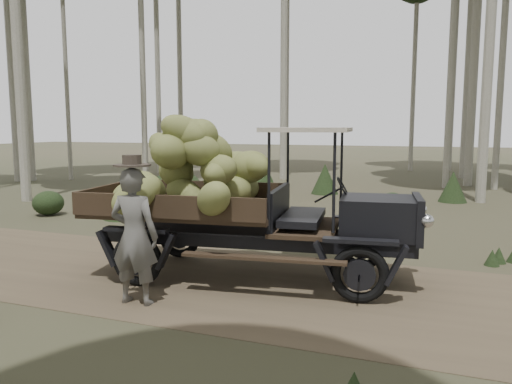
# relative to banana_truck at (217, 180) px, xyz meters

# --- Properties ---
(ground) EXTENTS (120.00, 120.00, 0.00)m
(ground) POSITION_rel_banana_truck_xyz_m (2.37, -0.41, -1.62)
(ground) COLOR #473D2B
(ground) RESTS_ON ground
(dirt_track) EXTENTS (70.00, 4.00, 0.01)m
(dirt_track) POSITION_rel_banana_truck_xyz_m (2.37, -0.41, -1.62)
(dirt_track) COLOR brown
(dirt_track) RESTS_ON ground
(banana_truck) EXTENTS (5.86, 2.99, 2.83)m
(banana_truck) POSITION_rel_banana_truck_xyz_m (0.00, 0.00, 0.00)
(banana_truck) COLOR black
(banana_truck) RESTS_ON ground
(farmer) EXTENTS (0.75, 0.56, 2.12)m
(farmer) POSITION_rel_banana_truck_xyz_m (-0.47, -1.77, -0.62)
(farmer) COLOR #5A5752
(farmer) RESTS_ON ground
(undergrowth) EXTENTS (22.71, 22.40, 1.36)m
(undergrowth) POSITION_rel_banana_truck_xyz_m (0.36, 0.38, -1.08)
(undergrowth) COLOR #233319
(undergrowth) RESTS_ON ground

